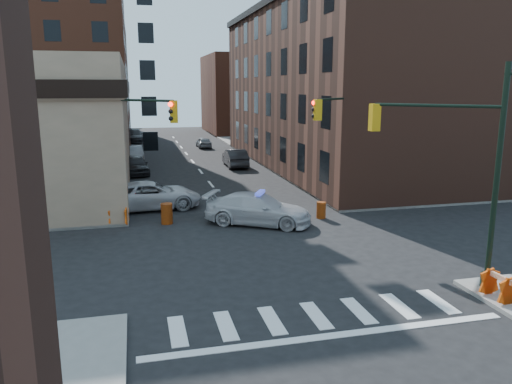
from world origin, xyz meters
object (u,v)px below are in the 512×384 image
parked_car_wfar (135,153)px  parked_car_enear (235,158)px  police_car (258,209)px  pedestrian_a (98,196)px  pedestrian_b (30,199)px  barrel_road (321,210)px  parked_car_wnear (136,165)px  barricade_nw_a (119,216)px  barrel_bank (167,214)px  pickup (151,195)px  barricade_se_a (499,287)px

parked_car_wfar → parked_car_enear: size_ratio=0.80×
police_car → pedestrian_a: bearing=94.1°
pedestrian_b → parked_car_enear: bearing=56.8°
parked_car_enear → pedestrian_b: 21.19m
pedestrian_a → barrel_road: 12.77m
pedestrian_a → pedestrian_b: (-3.69, 0.46, -0.06)m
parked_car_wnear → parked_car_wfar: parked_car_wnear is taller
pedestrian_a → pedestrian_b: bearing=-167.1°
parked_car_enear → pedestrian_a: bearing=55.5°
parked_car_enear → pedestrian_b: pedestrian_b is taller
pedestrian_a → barricade_nw_a: (1.18, -2.52, -0.58)m
police_car → parked_car_wnear: police_car is taller
pedestrian_a → barrel_bank: 4.56m
pickup → barrel_bank: bearing=-173.5°
police_car → barrel_bank: size_ratio=5.14×
pedestrian_b → barrel_bank: (7.38, -3.07, -0.53)m
parked_car_wfar → barrel_road: 28.12m
parked_car_wfar → barrel_road: bearing=-74.6°
parked_car_wfar → barrel_bank: (1.49, -25.36, -0.10)m
parked_car_enear → barrel_bank: bearing=68.8°
parked_car_wnear → parked_car_enear: parked_car_enear is taller
parked_car_wfar → barrel_bank: size_ratio=3.55×
pedestrian_a → barrel_road: pedestrian_a is taller
police_car → barrel_road: police_car is taller
parked_car_wnear → barricade_nw_a: (-1.00, -16.12, -0.22)m
pickup → barricade_nw_a: bearing=148.3°
pedestrian_b → barrel_bank: size_ratio=1.68×
pedestrian_a → barricade_nw_a: size_ratio=1.77×
parked_car_wnear → barricade_nw_a: parked_car_wnear is taller
pickup → parked_car_enear: 16.71m
parked_car_wnear → barrel_road: (10.07, -17.13, -0.33)m
pickup → barrel_bank: 3.70m
police_car → barrel_bank: police_car is taller
barrel_bank → barricade_se_a: bearing=-51.2°
parked_car_wfar → pedestrian_b: (-5.89, -22.28, 0.44)m
pickup → parked_car_enear: bearing=-33.7°
barrel_bank → barricade_se_a: size_ratio=0.95×
parked_car_enear → barrel_road: (1.11, -19.12, -0.36)m
parked_car_enear → barrel_road: 19.15m
pedestrian_a → police_car: bearing=-4.5°
pickup → barrel_road: (9.26, -4.53, -0.37)m
parked_car_wnear → barrel_bank: (1.51, -16.22, -0.23)m
barricade_se_a → barrel_road: bearing=6.6°
pedestrian_a → barrel_road: size_ratio=2.15×
barrel_bank → barricade_nw_a: bearing=177.7°
parked_car_wnear → barrel_bank: bearing=-91.9°
pedestrian_a → barricade_se_a: 21.02m
parked_car_wnear → pedestrian_b: size_ratio=2.47×
barricade_nw_a → barrel_bank: bearing=10.0°
pickup → parked_car_wfar: bearing=-2.4°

